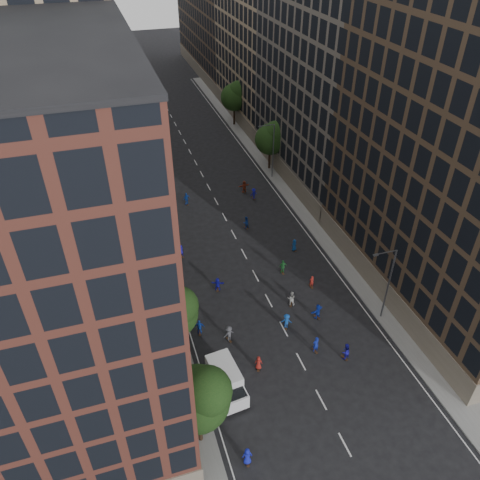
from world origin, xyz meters
The scene contains 41 objects.
ground centered at (0.00, 40.00, 0.00)m, with size 240.00×240.00×0.00m, color black.
sidewalk_left centered at (-12.00, 47.50, 0.07)m, with size 4.00×105.00×0.15m, color slate.
sidewalk_right centered at (12.00, 47.50, 0.07)m, with size 4.00×105.00×0.15m, color slate.
bldg_left_a centered at (-19.00, 11.00, 15.00)m, with size 14.00×22.00×30.00m, color #4F261E.
bldg_left_b centered at (-19.00, 35.00, 17.00)m, with size 14.00×26.00×34.00m, color #988263.
bldg_left_c centered at (-19.00, 58.00, 14.00)m, with size 14.00×20.00×28.00m, color #4F261E.
bldg_left_d centered at (-19.00, 82.00, 16.00)m, with size 14.00×28.00×32.00m, color #302520.
bldg_left_e centered at (-19.00, 116.00, 13.00)m, with size 14.00×40.00×26.00m, color #5D554D.
bldg_right_a centered at (19.00, 15.00, 18.00)m, with size 14.00×30.00×36.00m, color #463525.
bldg_right_b centered at (19.00, 44.00, 16.50)m, with size 14.00×28.00×33.00m, color #5D554D.
bldg_right_c centered at (19.00, 71.00, 17.50)m, with size 14.00×26.00×35.00m, color #988263.
bldg_right_d centered at (19.00, 104.00, 15.00)m, with size 14.00×40.00×30.00m, color #463525.
tree_left_0 centered at (-11.01, 3.85, 5.96)m, with size 5.20×5.20×8.83m.
tree_left_1 centered at (-11.02, 13.86, 5.55)m, with size 4.80×4.80×8.21m.
tree_left_2 centered at (-10.99, 25.83, 6.36)m, with size 5.60×5.60×9.45m.
tree_left_3 centered at (-11.02, 39.85, 5.82)m, with size 5.00×5.00×8.58m.
tree_left_4 centered at (-11.00, 55.84, 6.10)m, with size 5.40×5.40×9.08m.
tree_left_5 centered at (-11.02, 71.86, 5.68)m, with size 4.80×4.80×8.33m.
tree_right_a centered at (11.38, 47.85, 5.63)m, with size 5.00×5.00×8.39m.
tree_right_b centered at (11.39, 67.85, 5.96)m, with size 5.20×5.20×8.83m.
streetlamp_near centered at (10.37, 12.00, 5.17)m, with size 2.64×0.22×9.06m.
streetlamp_far centered at (10.37, 45.00, 5.17)m, with size 2.64×0.22×9.06m.
cargo_van centered at (-7.81, 7.99, 1.43)m, with size 2.94×5.33×2.72m.
skater_0 centered at (-8.14, 1.00, 0.86)m, with size 0.84×0.55×1.73m, color #151DAD.
skater_1 centered at (1.84, 9.80, 0.94)m, with size 0.69×0.45×1.89m, color #122399.
skater_2 centered at (4.21, 8.11, 0.94)m, with size 0.91×0.71×1.88m, color #161295.
skater_3 centered at (0.31, 13.63, 0.89)m, with size 1.15×0.66×1.78m, color #1448A8.
skater_4 centered at (-8.50, 15.52, 0.89)m, with size 1.04×0.43×1.78m, color #153BAC.
skater_5 centered at (4.02, 13.96, 0.89)m, with size 1.65×0.52×1.77m, color #1530AF.
skater_6 centered at (-4.23, 9.47, 0.77)m, with size 0.75×0.49×1.54m, color maroon.
skater_7 centered at (5.51, 18.73, 0.76)m, with size 0.55×0.36×1.51m, color #A4221B.
skater_8 centered at (2.10, 16.65, 0.89)m, with size 0.86×0.67×1.78m, color silver.
skater_9 centered at (-5.91, 13.73, 0.93)m, with size 1.20×0.69×1.85m, color #48484E.
skater_10 centered at (3.27, 22.05, 0.91)m, with size 1.06×0.44×1.81m, color #206D2E.
skater_11 centered at (-4.97, 21.45, 0.83)m, with size 1.53×0.49×1.65m, color #1514A5.
skater_12 centered at (6.32, 25.78, 0.80)m, with size 0.78×0.51×1.59m, color navy.
skater_13 centered at (-7.66, 28.84, 0.85)m, with size 0.62×0.41×1.71m, color #171299.
skater_14 centered at (2.04, 32.44, 0.87)m, with size 0.84×0.66×1.74m, color navy.
skater_15 centered at (5.56, 39.51, 0.84)m, with size 1.08×0.62×1.68m, color #1314A2.
skater_16 centered at (-4.35, 40.91, 0.94)m, with size 1.10×0.46×1.88m, color #143EA3.
skater_17 centered at (4.82, 41.78, 0.94)m, with size 1.74×0.55×1.88m, color #983219.
Camera 1 is at (-14.64, -17.67, 36.19)m, focal length 35.00 mm.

